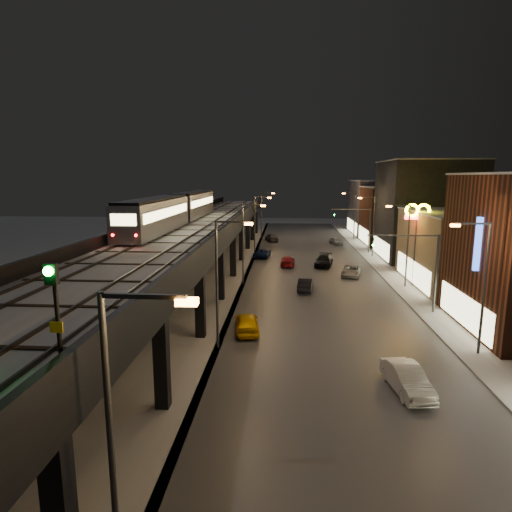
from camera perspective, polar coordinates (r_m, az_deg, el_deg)
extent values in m
plane|color=silver|center=(19.58, -9.47, -26.86)|extent=(220.00, 220.00, 0.00)
cube|color=#46474D|center=(51.59, 7.83, -2.83)|extent=(17.00, 120.00, 0.06)
cube|color=#9FA1A8|center=(53.22, 18.64, -2.83)|extent=(4.00, 120.00, 0.14)
cube|color=#9FA1A8|center=(52.41, -7.08, -2.60)|extent=(11.00, 120.00, 0.06)
cube|color=black|center=(48.50, -7.90, 3.25)|extent=(9.00, 100.00, 1.00)
cube|color=black|center=(15.00, -24.68, -28.34)|extent=(0.70, 0.70, 5.30)
cube|color=black|center=(25.95, -28.69, -11.58)|extent=(0.70, 0.70, 5.30)
cube|color=black|center=(22.95, -12.47, -13.35)|extent=(0.70, 0.70, 5.30)
cube|color=black|center=(23.38, -21.52, -6.87)|extent=(8.00, 0.60, 0.50)
cube|color=black|center=(34.28, -19.73, -5.68)|extent=(0.70, 0.70, 5.30)
cube|color=black|center=(32.07, -7.45, -6.24)|extent=(0.70, 0.70, 5.30)
cube|color=black|center=(32.38, -13.99, -1.73)|extent=(8.00, 0.60, 0.50)
cube|color=black|center=(43.33, -14.49, -2.08)|extent=(0.70, 0.70, 5.30)
cube|color=black|center=(41.60, -4.76, -2.29)|extent=(0.70, 0.70, 5.30)
cube|color=black|center=(41.84, -9.83, 1.15)|extent=(8.00, 0.60, 0.50)
cube|color=black|center=(52.72, -11.09, 0.27)|extent=(0.70, 0.70, 5.30)
cube|color=black|center=(51.31, -3.08, 0.17)|extent=(0.70, 0.70, 5.30)
cube|color=black|center=(51.50, -7.21, 2.96)|extent=(8.00, 0.60, 0.50)
cube|color=black|center=(62.30, -8.74, 1.90)|extent=(0.70, 0.70, 5.30)
cube|color=black|center=(61.11, -1.95, 1.85)|extent=(0.70, 0.70, 5.30)
cube|color=black|center=(61.27, -5.41, 4.19)|extent=(8.00, 0.60, 0.50)
cube|color=black|center=(71.99, -7.01, 3.09)|extent=(0.70, 0.70, 5.30)
cube|color=black|center=(70.97, -1.12, 3.06)|extent=(0.70, 0.70, 5.30)
cube|color=black|center=(71.11, -4.11, 5.08)|extent=(8.00, 0.60, 0.50)
cube|color=black|center=(81.76, -5.69, 4.00)|extent=(0.70, 0.70, 5.30)
cube|color=black|center=(80.86, -0.50, 3.98)|extent=(0.70, 0.70, 5.30)
cube|color=black|center=(80.98, -3.12, 5.75)|extent=(8.00, 0.60, 0.50)
cube|color=black|center=(91.58, -4.65, 4.71)|extent=(0.70, 0.70, 5.30)
cube|color=black|center=(90.77, -0.01, 4.69)|extent=(0.70, 0.70, 5.30)
cube|color=black|center=(90.88, -2.35, 6.27)|extent=(8.00, 0.60, 0.50)
cube|color=#B2B7C1|center=(48.43, -7.92, 3.93)|extent=(8.40, 100.00, 0.16)
cube|color=#332D28|center=(49.18, -11.61, 4.10)|extent=(0.08, 98.00, 0.16)
cube|color=#332D28|center=(48.81, -9.98, 4.11)|extent=(0.08, 98.00, 0.16)
cube|color=#332D28|center=(48.17, -6.43, 4.12)|extent=(0.08, 98.00, 0.16)
cube|color=#332D28|center=(47.93, -4.73, 4.12)|extent=(0.08, 98.00, 0.16)
cube|color=black|center=(20.47, -25.35, -5.68)|extent=(7.80, 0.24, 0.06)
cube|color=black|center=(34.96, -12.60, 1.45)|extent=(7.80, 0.24, 0.06)
cube|color=black|center=(50.37, -7.46, 4.32)|extent=(7.80, 0.24, 0.06)
cube|color=black|center=(66.06, -4.73, 5.82)|extent=(7.80, 0.24, 0.06)
cube|color=black|center=(81.87, -3.05, 6.74)|extent=(7.80, 0.24, 0.06)
cube|color=black|center=(47.68, -2.80, 4.49)|extent=(0.30, 100.00, 1.10)
cube|color=black|center=(49.46, -12.89, 4.45)|extent=(0.30, 100.00, 1.10)
cube|color=#F2E9AC|center=(37.37, 25.99, -6.49)|extent=(0.10, 9.60, 2.40)
cube|color=#817154|center=(51.79, 26.70, 0.67)|extent=(12.00, 15.00, 8.00)
cube|color=#F2E9AC|center=(50.19, 20.09, -1.92)|extent=(0.10, 12.00, 2.40)
cube|color=#B2B7C1|center=(51.33, 27.08, 5.16)|extent=(12.20, 15.20, 0.16)
cube|color=black|center=(66.39, 21.64, 5.59)|extent=(12.00, 13.00, 14.00)
cube|color=#F2E9AC|center=(65.44, 16.27, 1.08)|extent=(0.10, 10.40, 2.40)
cube|color=#B2B7C1|center=(66.25, 22.07, 11.69)|extent=(12.20, 13.20, 0.16)
cube|color=#4F2415|center=(79.96, 18.55, 5.05)|extent=(12.00, 12.00, 10.00)
cube|color=#F2E9AC|center=(79.02, 14.15, 2.74)|extent=(0.10, 9.60, 2.40)
cube|color=#B2B7C1|center=(79.68, 18.76, 8.69)|extent=(12.20, 12.20, 0.16)
cube|color=#393842|center=(93.49, 16.43, 6.19)|extent=(12.00, 16.00, 11.00)
cube|color=#F2E9AC|center=(92.73, 12.65, 3.91)|extent=(0.10, 12.80, 2.40)
cube|color=#B2B7C1|center=(93.28, 16.61, 9.61)|extent=(12.20, 16.20, 0.16)
cylinder|color=#38383A|center=(13.30, -18.73, -23.57)|extent=(0.18, 0.18, 9.00)
cube|color=#38383A|center=(11.08, -14.79, -5.22)|extent=(2.20, 0.12, 0.12)
cube|color=orange|center=(10.82, -9.20, -6.05)|extent=(0.55, 0.28, 0.18)
cylinder|color=#38383A|center=(29.40, -5.24, -3.99)|extent=(0.18, 0.18, 9.00)
cube|color=#38383A|center=(28.46, -3.19, 4.56)|extent=(2.20, 0.12, 0.12)
cube|color=orange|center=(28.36, -0.98, 4.31)|extent=(0.55, 0.28, 0.18)
cylinder|color=#38383A|center=(31.84, 28.14, -4.09)|extent=(0.18, 0.18, 9.00)
cube|color=#38383A|center=(30.68, 26.97, 3.87)|extent=(2.20, 0.12, 0.12)
cube|color=orange|center=(30.28, 25.03, 3.72)|extent=(0.55, 0.28, 0.18)
cylinder|color=#38383A|center=(46.90, -1.76, 1.50)|extent=(0.18, 0.18, 9.00)
cube|color=#38383A|center=(46.32, -0.43, 6.87)|extent=(2.20, 0.12, 0.12)
cube|color=orange|center=(46.26, 0.94, 6.71)|extent=(0.55, 0.28, 0.18)
cylinder|color=#38383A|center=(48.47, 19.55, 1.19)|extent=(0.18, 0.18, 9.00)
cube|color=#38383A|center=(47.71, 18.60, 6.43)|extent=(2.20, 0.12, 0.12)
cube|color=orange|center=(47.46, 17.30, 6.34)|extent=(0.55, 0.28, 0.18)
cylinder|color=#38383A|center=(64.68, -0.18, 3.99)|extent=(0.18, 0.18, 9.00)
cube|color=#38383A|center=(64.26, 0.81, 7.88)|extent=(2.20, 0.12, 0.12)
cube|color=orange|center=(64.21, 1.79, 7.77)|extent=(0.55, 0.28, 0.18)
cylinder|color=#38383A|center=(65.82, 15.41, 3.72)|extent=(0.18, 0.18, 9.00)
cube|color=#38383A|center=(65.27, 14.65, 7.59)|extent=(2.20, 0.12, 0.12)
cube|color=orange|center=(65.08, 13.68, 7.51)|extent=(0.55, 0.28, 0.18)
cylinder|color=#38383A|center=(82.55, 0.72, 5.40)|extent=(0.18, 0.18, 9.00)
cube|color=#38383A|center=(82.22, 1.50, 8.45)|extent=(2.20, 0.12, 0.12)
cube|color=orange|center=(82.19, 2.28, 8.36)|extent=(0.55, 0.28, 0.18)
cylinder|color=#38383A|center=(83.45, 13.00, 5.19)|extent=(0.18, 0.18, 9.00)
cube|color=#38383A|center=(83.01, 12.37, 8.23)|extent=(2.20, 0.12, 0.12)
cube|color=orange|center=(82.87, 11.60, 8.18)|extent=(0.55, 0.28, 0.18)
cylinder|color=#38383A|center=(40.20, 22.85, -2.30)|extent=(0.20, 0.20, 7.00)
cube|color=#38383A|center=(38.75, 19.00, 2.61)|extent=(6.00, 0.12, 0.12)
imported|color=black|center=(38.25, 15.34, 1.95)|extent=(0.20, 0.16, 1.00)
sphere|color=#0CFF26|center=(38.14, 15.37, 1.55)|extent=(0.18, 0.18, 0.18)
cylinder|color=#38383A|center=(68.86, 14.89, 3.19)|extent=(0.20, 0.20, 7.00)
cube|color=#38383A|center=(68.02, 12.53, 6.09)|extent=(6.00, 0.12, 0.12)
imported|color=black|center=(67.74, 10.41, 5.73)|extent=(0.20, 0.16, 1.00)
sphere|color=#0CFF26|center=(67.61, 10.41, 5.50)|extent=(0.18, 0.18, 0.18)
cube|color=gray|center=(42.04, -13.31, 5.17)|extent=(2.66, 16.07, 3.03)
cube|color=black|center=(41.93, -13.40, 7.39)|extent=(2.39, 15.61, 0.23)
cube|color=#FFE79D|center=(42.43, -15.07, 5.70)|extent=(0.05, 14.69, 0.83)
cube|color=#FFE79D|center=(41.63, -11.56, 5.76)|extent=(0.05, 14.69, 0.83)
cube|color=gray|center=(58.68, -8.34, 6.77)|extent=(2.66, 16.07, 3.03)
cube|color=black|center=(58.60, -8.39, 8.36)|extent=(2.39, 15.61, 0.23)
cube|color=#FFE79D|center=(58.95, -9.64, 7.16)|extent=(0.05, 14.69, 0.83)
cube|color=#FFE79D|center=(58.38, -7.06, 7.19)|extent=(0.05, 14.69, 0.83)
cube|color=#FFE79D|center=(34.43, -17.28, 4.63)|extent=(2.02, 0.05, 0.92)
sphere|color=#FF0C0C|center=(34.89, -18.59, 2.65)|extent=(0.18, 0.18, 0.18)
sphere|color=#FF0C0C|center=(34.23, -15.75, 2.66)|extent=(0.18, 0.18, 0.18)
cylinder|color=black|center=(12.65, -24.93, -7.60)|extent=(0.12, 0.12, 3.00)
cube|color=black|center=(12.24, -25.64, -2.18)|extent=(0.32, 0.18, 0.55)
sphere|color=#0CFF26|center=(12.12, -25.96, -1.84)|extent=(0.26, 0.26, 0.26)
cube|color=#D3A406|center=(12.63, -25.08, -8.60)|extent=(0.35, 0.04, 0.30)
imported|color=#E3A801|center=(33.27, -1.22, -8.96)|extent=(2.35, 4.62, 1.51)
imported|color=black|center=(45.44, 6.63, -3.80)|extent=(1.94, 4.22, 1.34)
imported|color=#0F1B46|center=(63.59, 0.86, 0.36)|extent=(2.67, 4.82, 1.28)
imported|color=maroon|center=(57.64, 4.25, -0.73)|extent=(1.97, 4.47, 1.28)
imported|color=#404142|center=(79.65, 2.12, 2.47)|extent=(2.85, 4.56, 1.45)
imported|color=silver|center=(26.08, 19.47, -15.32)|extent=(2.16, 4.66, 1.48)
imported|color=gray|center=(52.79, 12.59, -2.01)|extent=(3.15, 4.92, 1.26)
imported|color=black|center=(57.86, 9.02, -0.69)|extent=(3.05, 5.40, 1.48)
imported|color=#8D96A1|center=(76.79, 10.62, 1.94)|extent=(2.40, 4.03, 1.29)
cylinder|color=#38383A|center=(49.48, 20.42, 0.32)|extent=(0.24, 0.24, 7.31)
cube|color=#FF0C0C|center=(48.98, 20.71, 4.84)|extent=(2.56, 0.25, 0.46)
torus|color=#F1DA00|center=(48.76, 20.09, 5.72)|extent=(1.51, 0.50, 1.48)
torus|color=#F1DA00|center=(49.10, 21.43, 5.67)|extent=(1.51, 0.50, 1.48)
cylinder|color=#38383A|center=(35.84, 27.93, -5.50)|extent=(0.28, 0.28, 5.43)
cube|color=blue|center=(34.98, 28.54, 1.36)|extent=(1.74, 0.35, 3.91)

